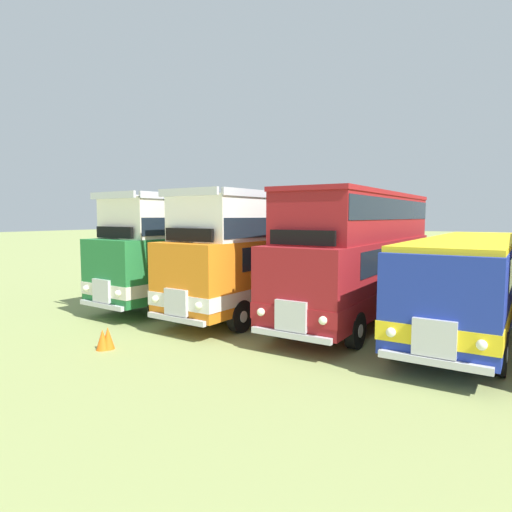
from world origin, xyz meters
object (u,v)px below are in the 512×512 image
object	(u,v)px
bus_first_in_row	(209,246)
bus_third_in_row	(360,250)
bus_fourth_in_row	(470,276)
cone_mid_row	(108,338)
cone_near_end	(103,340)
bus_second_in_row	(278,249)

from	to	relation	value
bus_first_in_row	bus_third_in_row	bearing A→B (deg)	-2.37
bus_first_in_row	bus_fourth_in_row	size ratio (longest dim) A/B	0.96
cone_mid_row	bus_first_in_row	bearing A→B (deg)	107.60
bus_first_in_row	cone_near_end	distance (m)	8.30
bus_fourth_in_row	bus_first_in_row	bearing A→B (deg)	-179.75
cone_near_end	bus_fourth_in_row	bearing A→B (deg)	43.25
bus_second_in_row	cone_mid_row	size ratio (longest dim) A/B	18.70
bus_second_in_row	bus_fourth_in_row	distance (m)	7.06
cone_near_end	cone_mid_row	size ratio (longest dim) A/B	0.92
bus_fourth_in_row	bus_third_in_row	bearing A→B (deg)	-174.54
bus_first_in_row	cone_near_end	xyz separation A→B (m)	(2.33, -7.69, -2.08)
bus_first_in_row	bus_fourth_in_row	xyz separation A→B (m)	(10.55, 0.05, -0.60)
bus_third_in_row	bus_fourth_in_row	world-z (taller)	bus_third_in_row
cone_near_end	cone_mid_row	bearing A→B (deg)	60.10
bus_third_in_row	cone_mid_row	size ratio (longest dim) A/B	16.77
bus_third_in_row	bus_first_in_row	bearing A→B (deg)	177.63
bus_first_in_row	cone_mid_row	size ratio (longest dim) A/B	18.16
bus_fourth_in_row	cone_near_end	distance (m)	11.38
bus_fourth_in_row	cone_mid_row	world-z (taller)	bus_fourth_in_row
bus_second_in_row	cone_mid_row	xyz separation A→B (m)	(-1.12, -7.60, -2.06)
bus_third_in_row	bus_fourth_in_row	bearing A→B (deg)	5.46
bus_second_in_row	bus_third_in_row	distance (m)	3.53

